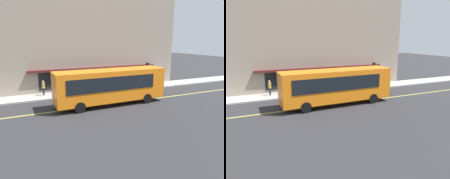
# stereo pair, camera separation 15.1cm
# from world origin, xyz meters

# --- Properties ---
(ground) EXTENTS (120.00, 120.00, 0.00)m
(ground) POSITION_xyz_m (0.00, 0.00, 0.00)
(ground) COLOR #28282B
(sidewalk) EXTENTS (80.00, 2.87, 0.15)m
(sidewalk) POSITION_xyz_m (0.00, 5.47, 0.07)
(sidewalk) COLOR #9E9B93
(sidewalk) RESTS_ON ground
(lane_centre_stripe) EXTENTS (36.00, 0.16, 0.01)m
(lane_centre_stripe) POSITION_xyz_m (0.00, 0.00, 0.00)
(lane_centre_stripe) COLOR #D8D14C
(lane_centre_stripe) RESTS_ON ground
(storefront_building) EXTENTS (23.70, 9.44, 12.39)m
(storefront_building) POSITION_xyz_m (1.37, 11.32, 6.19)
(storefront_building) COLOR gray
(storefront_building) RESTS_ON ground
(bus) EXTENTS (11.17, 2.77, 3.50)m
(bus) POSITION_xyz_m (0.41, -0.03, 1.99)
(bus) COLOR orange
(bus) RESTS_ON ground
(traffic_light) EXTENTS (0.30, 0.52, 3.20)m
(traffic_light) POSITION_xyz_m (7.76, 4.83, 2.53)
(traffic_light) COLOR #2D2D33
(traffic_light) RESTS_ON sidewalk
(pedestrian_at_corner) EXTENTS (0.34, 0.34, 1.64)m
(pedestrian_at_corner) POSITION_xyz_m (-2.73, 4.70, 1.13)
(pedestrian_at_corner) COLOR black
(pedestrian_at_corner) RESTS_ON sidewalk
(pedestrian_by_curb) EXTENTS (0.34, 0.34, 1.71)m
(pedestrian_by_curb) POSITION_xyz_m (-5.38, 5.79, 1.18)
(pedestrian_by_curb) COLOR black
(pedestrian_by_curb) RESTS_ON sidewalk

